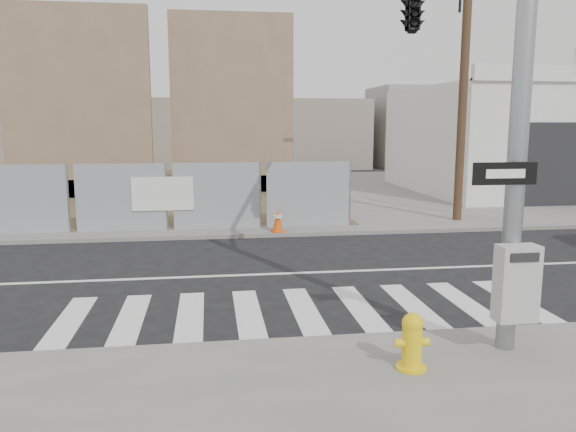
{
  "coord_description": "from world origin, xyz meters",
  "views": [
    {
      "loc": [
        -1.63,
        -11.89,
        3.27
      ],
      "look_at": [
        -0.04,
        -0.66,
        1.4
      ],
      "focal_mm": 35.0,
      "sensor_mm": 36.0,
      "label": 1
    }
  ],
  "objects": [
    {
      "name": "ground",
      "position": [
        0.0,
        0.0,
        0.0
      ],
      "size": [
        100.0,
        100.0,
        0.0
      ],
      "primitive_type": "plane",
      "color": "black",
      "rests_on": "ground"
    },
    {
      "name": "sidewalk_far",
      "position": [
        0.0,
        14.0,
        0.06
      ],
      "size": [
        50.0,
        20.0,
        0.12
      ],
      "primitive_type": "cube",
      "color": "slate",
      "rests_on": "ground"
    },
    {
      "name": "signal_pole",
      "position": [
        2.49,
        -2.05,
        4.78
      ],
      "size": [
        0.96,
        5.87,
        7.0
      ],
      "color": "gray",
      "rests_on": "sidewalk_near"
    },
    {
      "name": "far_signal_pole",
      "position": [
        8.0,
        4.6,
        3.48
      ],
      "size": [
        0.16,
        0.2,
        5.6
      ],
      "color": "gray",
      "rests_on": "sidewalk_far"
    },
    {
      "name": "concrete_wall_left",
      "position": [
        -7.0,
        13.08,
        3.38
      ],
      "size": [
        6.0,
        1.3,
        8.0
      ],
      "color": "brown",
      "rests_on": "sidewalk_far"
    },
    {
      "name": "concrete_wall_right",
      "position": [
        -0.5,
        14.08,
        3.38
      ],
      "size": [
        5.5,
        1.3,
        8.0
      ],
      "color": "brown",
      "rests_on": "sidewalk_far"
    },
    {
      "name": "auto_shop",
      "position": [
        14.0,
        12.97,
        2.54
      ],
      "size": [
        12.0,
        10.2,
        5.95
      ],
      "color": "silver",
      "rests_on": "sidewalk_far"
    },
    {
      "name": "utility_pole_right",
      "position": [
        6.5,
        5.5,
        5.2
      ],
      "size": [
        1.6,
        0.28,
        10.0
      ],
      "color": "#4A3122",
      "rests_on": "sidewalk_far"
    },
    {
      "name": "fire_hydrant",
      "position": [
        0.93,
        -5.3,
        0.49
      ],
      "size": [
        0.47,
        0.46,
        0.76
      ],
      "rotation": [
        0.0,
        0.0,
        -0.18
      ],
      "color": "yellow",
      "rests_on": "sidewalk_near"
    },
    {
      "name": "traffic_cone_d",
      "position": [
        0.34,
        4.22,
        0.47
      ],
      "size": [
        0.41,
        0.41,
        0.71
      ],
      "rotation": [
        0.0,
        0.0,
        0.13
      ],
      "color": "#DE4C0B",
      "rests_on": "sidewalk_far"
    }
  ]
}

